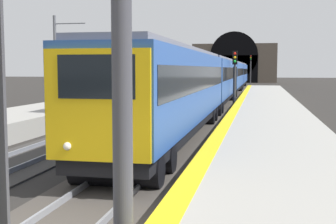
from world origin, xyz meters
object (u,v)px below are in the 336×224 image
railway_signal_mid (235,74)px  train_main_approaching (224,77)px  catenary_mast_near (56,62)px  train_adjacent_platform (192,76)px  railway_signal_far (251,67)px

railway_signal_mid → train_main_approaching: bearing=-171.5°
railway_signal_mid → catenary_mast_near: catenary_mast_near is taller
catenary_mast_near → railway_signal_mid: bearing=-69.7°
train_adjacent_platform → railway_signal_far: bearing=171.0°
train_main_approaching → train_adjacent_platform: size_ratio=1.19×
train_main_approaching → catenary_mast_near: 20.09m
railway_signal_far → catenary_mast_near: bearing=-11.3°
train_main_approaching → train_adjacent_platform: train_adjacent_platform is taller
train_adjacent_platform → catenary_mast_near: bearing=-17.3°
train_adjacent_platform → railway_signal_far: (41.31, -6.08, 1.19)m
train_main_approaching → catenary_mast_near: (-16.74, 11.03, 1.34)m
catenary_mast_near → railway_signal_far: bearing=-11.3°
train_main_approaching → catenary_mast_near: bearing=-33.4°
railway_signal_far → railway_signal_mid: bearing=0.0°
railway_signal_far → train_main_approaching: bearing=-2.2°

